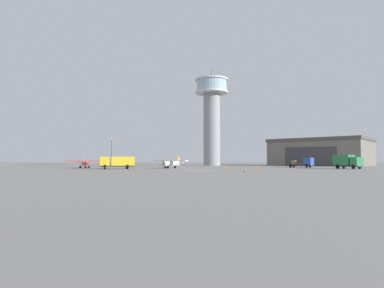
{
  "coord_description": "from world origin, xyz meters",
  "views": [
    {
      "loc": [
        0.04,
        -58.6,
        1.95
      ],
      "look_at": [
        -1.49,
        20.83,
        5.87
      ],
      "focal_mm": 30.27,
      "sensor_mm": 36.0,
      "label": 1
    }
  ],
  "objects_px": {
    "truck_box_yellow": "(117,162)",
    "traffic_cone_near_left": "(256,168)",
    "airplane_white": "(171,163)",
    "truck_box_green": "(347,161)",
    "airplane_red": "(85,163)",
    "light_post_east": "(112,149)",
    "traffic_cone_mid_apron": "(226,168)",
    "traffic_cone_near_right": "(245,170)",
    "control_tower": "(212,112)",
    "truck_flatbed_blue": "(304,163)"
  },
  "relations": [
    {
      "from": "truck_box_yellow",
      "to": "traffic_cone_near_left",
      "type": "xyz_separation_m",
      "value": [
        28.13,
        -8.63,
        -1.18
      ]
    },
    {
      "from": "traffic_cone_near_left",
      "to": "airplane_white",
      "type": "bearing_deg",
      "value": 138.2
    },
    {
      "from": "truck_box_green",
      "to": "traffic_cone_near_left",
      "type": "relative_size",
      "value": 8.32
    },
    {
      "from": "airplane_red",
      "to": "light_post_east",
      "type": "distance_m",
      "value": 33.05
    },
    {
      "from": "traffic_cone_near_left",
      "to": "truck_box_yellow",
      "type": "bearing_deg",
      "value": 162.94
    },
    {
      "from": "airplane_red",
      "to": "truck_box_green",
      "type": "xyz_separation_m",
      "value": [
        59.81,
        -5.5,
        0.48
      ]
    },
    {
      "from": "airplane_white",
      "to": "traffic_cone_mid_apron",
      "type": "distance_m",
      "value": 18.38
    },
    {
      "from": "truck_box_green",
      "to": "airplane_red",
      "type": "bearing_deg",
      "value": -128.04
    },
    {
      "from": "airplane_red",
      "to": "traffic_cone_mid_apron",
      "type": "relative_size",
      "value": 11.65
    },
    {
      "from": "light_post_east",
      "to": "traffic_cone_near_right",
      "type": "height_order",
      "value": "light_post_east"
    },
    {
      "from": "light_post_east",
      "to": "traffic_cone_near_left",
      "type": "relative_size",
      "value": 12.77
    },
    {
      "from": "light_post_east",
      "to": "traffic_cone_mid_apron",
      "type": "height_order",
      "value": "light_post_east"
    },
    {
      "from": "traffic_cone_mid_apron",
      "to": "airplane_red",
      "type": "bearing_deg",
      "value": 154.39
    },
    {
      "from": "airplane_white",
      "to": "traffic_cone_near_left",
      "type": "relative_size",
      "value": 11.6
    },
    {
      "from": "airplane_red",
      "to": "truck_box_yellow",
      "type": "height_order",
      "value": "truck_box_yellow"
    },
    {
      "from": "control_tower",
      "to": "airplane_red",
      "type": "relative_size",
      "value": 4.07
    },
    {
      "from": "truck_box_green",
      "to": "light_post_east",
      "type": "xyz_separation_m",
      "value": [
        -62.23,
        38.18,
        3.86
      ]
    },
    {
      "from": "airplane_red",
      "to": "truck_box_green",
      "type": "relative_size",
      "value": 1.4
    },
    {
      "from": "control_tower",
      "to": "traffic_cone_near_right",
      "type": "distance_m",
      "value": 63.13
    },
    {
      "from": "airplane_red",
      "to": "traffic_cone_near_left",
      "type": "height_order",
      "value": "airplane_red"
    },
    {
      "from": "airplane_red",
      "to": "traffic_cone_near_left",
      "type": "xyz_separation_m",
      "value": [
        37.98,
        -16.73,
        -0.86
      ]
    },
    {
      "from": "airplane_white",
      "to": "light_post_east",
      "type": "relative_size",
      "value": 0.91
    },
    {
      "from": "airplane_white",
      "to": "truck_flatbed_blue",
      "type": "relative_size",
      "value": 1.29
    },
    {
      "from": "airplane_red",
      "to": "truck_flatbed_blue",
      "type": "height_order",
      "value": "airplane_red"
    },
    {
      "from": "traffic_cone_near_right",
      "to": "airplane_red",
      "type": "bearing_deg",
      "value": 147.29
    },
    {
      "from": "airplane_white",
      "to": "traffic_cone_near_left",
      "type": "distance_m",
      "value": 22.99
    },
    {
      "from": "traffic_cone_near_left",
      "to": "light_post_east",
      "type": "bearing_deg",
      "value": 129.27
    },
    {
      "from": "truck_flatbed_blue",
      "to": "traffic_cone_near_left",
      "type": "distance_m",
      "value": 26.8
    },
    {
      "from": "truck_box_green",
      "to": "traffic_cone_mid_apron",
      "type": "xyz_separation_m",
      "value": [
        -27.29,
        -10.08,
        -1.33
      ]
    },
    {
      "from": "control_tower",
      "to": "traffic_cone_near_left",
      "type": "xyz_separation_m",
      "value": [
        5.96,
        -54.39,
        -18.79
      ]
    },
    {
      "from": "truck_flatbed_blue",
      "to": "truck_box_yellow",
      "type": "xyz_separation_m",
      "value": [
        -43.89,
        -13.02,
        0.32
      ]
    },
    {
      "from": "control_tower",
      "to": "airplane_white",
      "type": "xyz_separation_m",
      "value": [
        -11.17,
        -39.08,
        -17.89
      ]
    },
    {
      "from": "airplane_red",
      "to": "traffic_cone_near_left",
      "type": "relative_size",
      "value": 11.62
    },
    {
      "from": "truck_box_yellow",
      "to": "light_post_east",
      "type": "relative_size",
      "value": 0.8
    },
    {
      "from": "truck_flatbed_blue",
      "to": "light_post_east",
      "type": "height_order",
      "value": "light_post_east"
    },
    {
      "from": "truck_flatbed_blue",
      "to": "airplane_red",
      "type": "bearing_deg",
      "value": -135.9
    },
    {
      "from": "airplane_red",
      "to": "traffic_cone_near_left",
      "type": "distance_m",
      "value": 41.5
    },
    {
      "from": "airplane_red",
      "to": "light_post_east",
      "type": "relative_size",
      "value": 0.91
    },
    {
      "from": "truck_flatbed_blue",
      "to": "truck_box_yellow",
      "type": "height_order",
      "value": "truck_box_yellow"
    },
    {
      "from": "traffic_cone_near_right",
      "to": "truck_box_green",
      "type": "bearing_deg",
      "value": 34.49
    },
    {
      "from": "truck_box_green",
      "to": "truck_box_yellow",
      "type": "bearing_deg",
      "value": -119.81
    },
    {
      "from": "truck_flatbed_blue",
      "to": "truck_box_green",
      "type": "distance_m",
      "value": 12.07
    },
    {
      "from": "truck_box_green",
      "to": "airplane_white",
      "type": "bearing_deg",
      "value": -128.77
    },
    {
      "from": "airplane_red",
      "to": "truck_flatbed_blue",
      "type": "bearing_deg",
      "value": 71.03
    },
    {
      "from": "traffic_cone_near_left",
      "to": "traffic_cone_near_right",
      "type": "xyz_separation_m",
      "value": [
        -2.92,
        -5.78,
        -0.04
      ]
    },
    {
      "from": "control_tower",
      "to": "truck_box_green",
      "type": "xyz_separation_m",
      "value": [
        27.79,
        -43.17,
        -17.46
      ]
    },
    {
      "from": "airplane_white",
      "to": "traffic_cone_mid_apron",
      "type": "bearing_deg",
      "value": 70.24
    },
    {
      "from": "truck_flatbed_blue",
      "to": "traffic_cone_mid_apron",
      "type": "distance_m",
      "value": 29.52
    },
    {
      "from": "airplane_red",
      "to": "traffic_cone_near_left",
      "type": "bearing_deg",
      "value": 42.02
    },
    {
      "from": "traffic_cone_mid_apron",
      "to": "airplane_white",
      "type": "bearing_deg",
      "value": 129.48
    }
  ]
}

